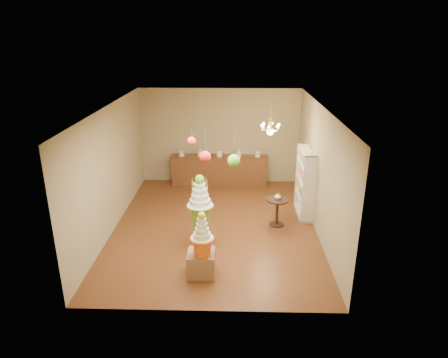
{
  "coord_description": "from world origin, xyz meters",
  "views": [
    {
      "loc": [
        0.48,
        -9.01,
        4.64
      ],
      "look_at": [
        0.23,
        0.0,
        1.27
      ],
      "focal_mm": 32.0,
      "sensor_mm": 36.0,
      "label": 1
    }
  ],
  "objects_px": {
    "sideboard": "(219,170)",
    "round_table": "(277,208)",
    "pedestal_green": "(200,217)",
    "pedestal_orange": "(202,251)"
  },
  "relations": [
    {
      "from": "pedestal_orange",
      "to": "round_table",
      "type": "bearing_deg",
      "value": 53.7
    },
    {
      "from": "pedestal_green",
      "to": "pedestal_orange",
      "type": "distance_m",
      "value": 1.22
    },
    {
      "from": "pedestal_green",
      "to": "round_table",
      "type": "bearing_deg",
      "value": 31.09
    },
    {
      "from": "pedestal_green",
      "to": "round_table",
      "type": "relative_size",
      "value": 2.43
    },
    {
      "from": "pedestal_orange",
      "to": "sideboard",
      "type": "bearing_deg",
      "value": 88.5
    },
    {
      "from": "pedestal_orange",
      "to": "pedestal_green",
      "type": "bearing_deg",
      "value": 96.43
    },
    {
      "from": "pedestal_green",
      "to": "round_table",
      "type": "xyz_separation_m",
      "value": [
        1.83,
        1.1,
        -0.28
      ]
    },
    {
      "from": "pedestal_orange",
      "to": "sideboard",
      "type": "height_order",
      "value": "pedestal_orange"
    },
    {
      "from": "sideboard",
      "to": "round_table",
      "type": "height_order",
      "value": "sideboard"
    },
    {
      "from": "pedestal_green",
      "to": "sideboard",
      "type": "height_order",
      "value": "pedestal_green"
    }
  ]
}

